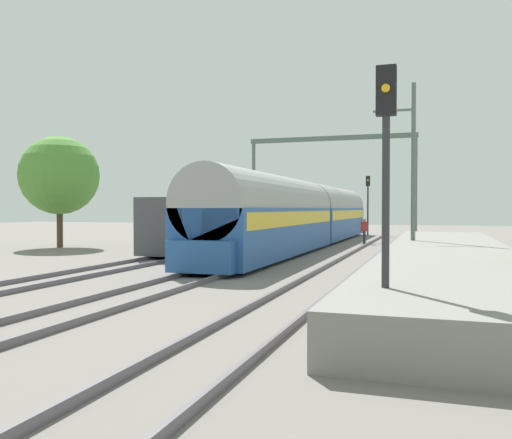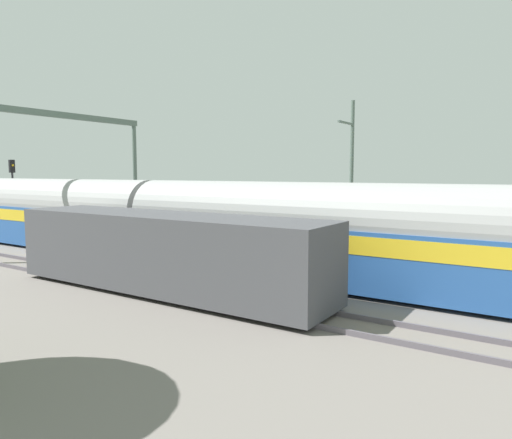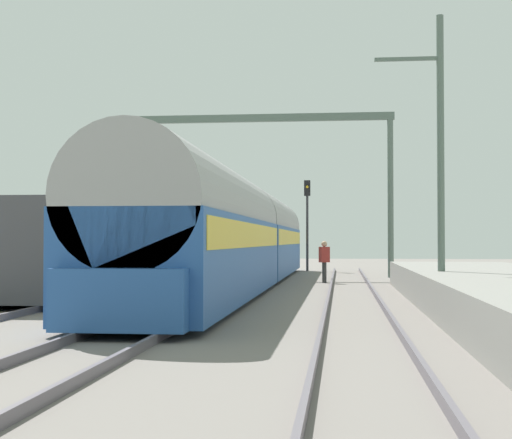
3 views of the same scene
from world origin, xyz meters
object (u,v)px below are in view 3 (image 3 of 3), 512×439
Objects in this scene: freight_car at (93,249)px; person_crossing at (324,258)px; catenary_gantry at (261,160)px; railway_signal_far at (307,213)px; passenger_train at (240,235)px.

freight_car reaches higher than person_crossing.
person_crossing is 7.60m from catenary_gantry.
catenary_gantry is at bearing 71.74° from freight_car.
freight_car is 1.02× the size of catenary_gantry.
railway_signal_far is at bearing -115.43° from person_crossing.
passenger_train is at bearing -97.04° from railway_signal_far.
freight_car is at bearing 14.86° from person_crossing.
passenger_train reaches higher than freight_car.
person_crossing is 0.14× the size of catenary_gantry.
railway_signal_far reaches higher than passenger_train.
freight_car is 21.35m from railway_signal_far.
catenary_gantry is (-3.16, 5.13, 4.62)m from person_crossing.
passenger_train is 6.43m from freight_car.
catenary_gantry is (4.19, 12.71, 4.18)m from freight_car.
catenary_gantry reaches higher than freight_car.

